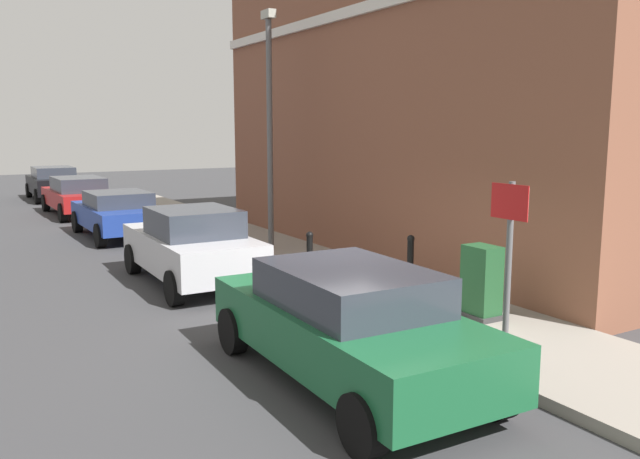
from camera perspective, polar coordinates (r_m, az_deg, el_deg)
The scene contains 13 objects.
ground at distance 9.76m, azimuth 1.77°, elevation -9.54°, with size 80.00×80.00×0.00m, color #38383A.
sidewalk at distance 15.73m, azimuth -3.91°, elevation -2.13°, with size 2.56×30.00×0.15m, color gray.
corner_building at distance 17.10m, azimuth 12.46°, elevation 13.89°, with size 6.85×13.47×9.25m.
car_green at distance 7.92m, azimuth 2.48°, elevation -8.19°, with size 1.98×4.42×1.45m.
car_silver at distance 13.10m, azimuth -11.31°, elevation -1.38°, with size 1.87×4.05×1.54m.
car_blue at distance 19.30m, azimuth -17.47°, elevation 1.43°, with size 2.00×4.09×1.31m.
car_red at distance 24.68m, azimuth -20.68°, elevation 2.89°, with size 1.98×4.52×1.38m.
car_black at distance 30.44m, azimuth -22.58°, elevation 3.89°, with size 1.90×4.18×1.45m.
utility_cabinet at distance 10.37m, azimuth 14.11°, elevation -4.78°, with size 0.46×0.61×1.15m.
bollard_near_cabinet at distance 11.82m, azimuth 8.01°, elevation -2.79°, with size 0.14×0.14×1.04m.
bollard_far_kerb at distance 12.10m, azimuth -0.92°, elevation -2.44°, with size 0.14×0.14×1.04m.
street_sign at distance 8.36m, azimuth 16.40°, elevation -1.28°, with size 0.08×0.60×2.30m.
lamppost at distance 15.89m, azimuth -4.49°, elevation 9.68°, with size 0.20×0.44×5.72m.
Camera 1 is at (-4.92, -7.83, 3.10)m, focal length 36.08 mm.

